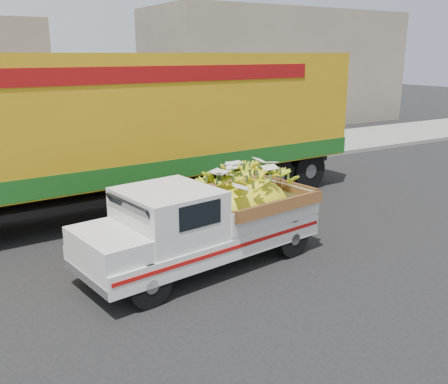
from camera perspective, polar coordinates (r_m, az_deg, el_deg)
ground at (r=8.99m, az=-6.55°, el=-9.45°), size 100.00×100.00×0.00m
curb at (r=14.73m, az=-17.25°, el=0.26°), size 60.00×0.25×0.15m
sidewalk at (r=16.72m, az=-19.09°, el=1.86°), size 60.00×4.00×0.14m
building_right at (r=28.71m, az=5.90°, el=13.93°), size 14.00×6.00×6.00m
pickup_truck at (r=9.20m, az=-0.81°, el=-3.04°), size 4.69×2.24×1.58m
semi_trailer at (r=12.40m, az=-9.55°, el=7.65°), size 12.03×3.09×3.80m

